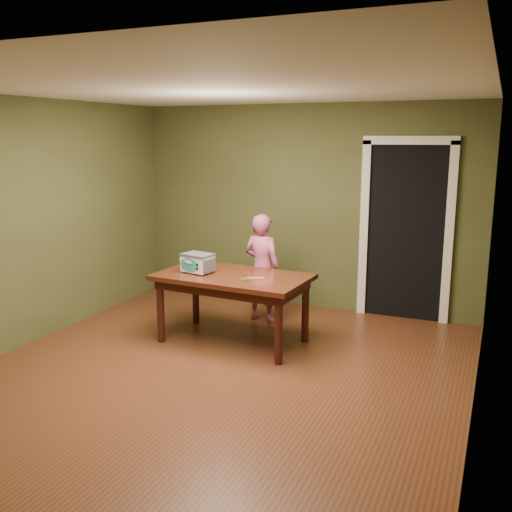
# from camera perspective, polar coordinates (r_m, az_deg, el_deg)

# --- Properties ---
(floor) EXTENTS (5.00, 5.00, 0.00)m
(floor) POSITION_cam_1_polar(r_m,az_deg,el_deg) (5.47, -4.11, -11.82)
(floor) COLOR brown
(floor) RESTS_ON ground
(room_shell) EXTENTS (4.52, 5.02, 2.61)m
(room_shell) POSITION_cam_1_polar(r_m,az_deg,el_deg) (5.03, -4.40, 6.27)
(room_shell) COLOR #4C542D
(room_shell) RESTS_ON ground
(doorway) EXTENTS (1.10, 0.66, 2.25)m
(doorway) POSITION_cam_1_polar(r_m,az_deg,el_deg) (7.37, 15.10, 2.58)
(doorway) COLOR black
(doorway) RESTS_ON ground
(dining_table) EXTENTS (1.65, 0.98, 0.75)m
(dining_table) POSITION_cam_1_polar(r_m,az_deg,el_deg) (6.10, -2.34, -2.80)
(dining_table) COLOR #37190C
(dining_table) RESTS_ON floor
(toy_oven) EXTENTS (0.37, 0.28, 0.21)m
(toy_oven) POSITION_cam_1_polar(r_m,az_deg,el_deg) (6.18, -5.86, -0.63)
(toy_oven) COLOR #4C4F54
(toy_oven) RESTS_ON dining_table
(baking_pan) EXTENTS (0.10, 0.10, 0.02)m
(baking_pan) POSITION_cam_1_polar(r_m,az_deg,el_deg) (5.82, -1.22, -2.37)
(baking_pan) COLOR silver
(baking_pan) RESTS_ON dining_table
(spatula) EXTENTS (0.18, 0.09, 0.01)m
(spatula) POSITION_cam_1_polar(r_m,az_deg,el_deg) (5.92, -0.06, -2.21)
(spatula) COLOR #DFB961
(spatula) RESTS_ON dining_table
(child) EXTENTS (0.53, 0.39, 1.31)m
(child) POSITION_cam_1_polar(r_m,az_deg,el_deg) (6.80, 0.62, -1.21)
(child) COLOR #C04F7A
(child) RESTS_ON floor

